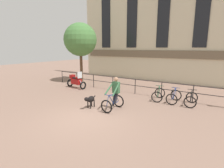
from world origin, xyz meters
TOP-DOWN VIEW (x-y plane):
  - ground_plane at (0.00, 0.00)m, footprint 60.00×60.00m
  - canal_railing at (-0.00, 5.20)m, footprint 15.05×0.05m
  - building_facade at (0.00, 10.99)m, footprint 18.00×0.72m
  - cyclist_with_bike at (0.49, 1.67)m, footprint 0.71×1.19m
  - dog at (-0.71, 1.14)m, footprint 0.30×0.94m
  - parked_motorcycle at (-4.77, 4.24)m, footprint 1.80×0.82m
  - parked_bicycle_near_lamp at (1.90, 4.54)m, footprint 0.82×1.20m
  - parked_bicycle_mid_left at (2.83, 4.54)m, footprint 0.66×1.11m
  - parked_bicycle_mid_right at (3.76, 4.54)m, footprint 0.74×1.16m
  - tree_canalside_left at (-6.38, 6.63)m, footprint 3.05×3.05m

SIDE VIEW (x-z plane):
  - ground_plane at x=0.00m, z-range 0.00..0.00m
  - parked_bicycle_mid_left at x=2.83m, z-range -0.07..0.79m
  - parked_bicycle_mid_right at x=3.76m, z-range -0.07..0.79m
  - parked_bicycle_near_lamp at x=1.90m, z-range -0.07..0.79m
  - dog at x=-0.71m, z-range 0.13..0.80m
  - parked_motorcycle at x=-4.77m, z-range -0.11..1.24m
  - canal_railing at x=0.00m, z-range 0.18..1.23m
  - cyclist_with_bike at x=0.49m, z-range -0.09..1.61m
  - tree_canalside_left at x=-6.38m, z-range 1.18..6.63m
  - building_facade at x=0.00m, z-range -0.03..11.84m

